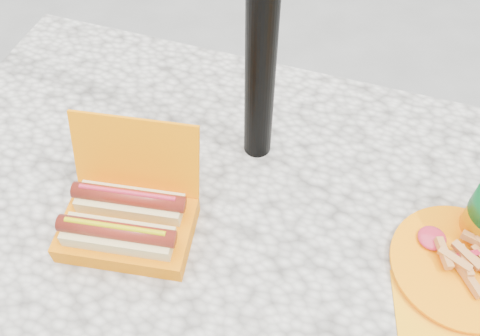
% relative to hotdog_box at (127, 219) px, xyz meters
% --- Properties ---
extents(picnic_table, '(1.20, 0.80, 0.75)m').
position_rel_hotdog_box_xyz_m(picnic_table, '(0.15, 0.08, -0.15)').
color(picnic_table, beige).
rests_on(picnic_table, ground).
extents(hotdog_box, '(0.23, 0.21, 0.17)m').
position_rel_hotdog_box_xyz_m(hotdog_box, '(0.00, 0.00, 0.00)').
color(hotdog_box, '#FF8200').
rests_on(hotdog_box, picnic_table).
extents(fries_plate, '(0.22, 0.31, 0.04)m').
position_rel_hotdog_box_xyz_m(fries_plate, '(0.52, 0.09, -0.03)').
color(fries_plate, '#FFA20C').
rests_on(fries_plate, picnic_table).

